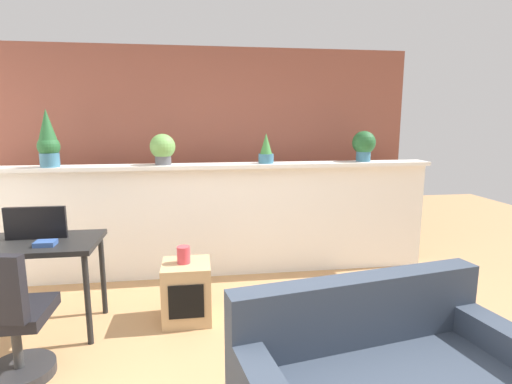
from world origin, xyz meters
TOP-DOWN VIEW (x-y plane):
  - divider_wall at (0.00, 2.00)m, footprint 4.71×0.16m
  - plant_shelf at (0.00, 1.96)m, footprint 4.71×0.29m
  - brick_wall_behind at (0.00, 2.60)m, footprint 4.71×0.10m
  - potted_plant_0 at (-1.60, 1.92)m, footprint 0.21×0.21m
  - potted_plant_1 at (-0.52, 1.97)m, footprint 0.26×0.26m
  - potted_plant_2 at (0.55, 1.96)m, footprint 0.16×0.16m
  - potted_plant_3 at (1.65, 2.00)m, footprint 0.26×0.26m
  - desk at (-1.51, 0.97)m, footprint 1.10×0.60m
  - tv_monitor at (-1.45, 1.05)m, footprint 0.46×0.04m
  - office_chair at (-1.38, 0.31)m, footprint 0.48×0.48m
  - side_cube_shelf at (-0.29, 0.99)m, footprint 0.40×0.41m
  - vase_on_shelf at (-0.31, 1.01)m, footprint 0.11×0.11m
  - book_on_desk at (-1.32, 0.84)m, footprint 0.15×0.12m

SIDE VIEW (x-z plane):
  - side_cube_shelf at x=-0.29m, z-range 0.00..0.50m
  - office_chair at x=-1.38m, z-range -0.07..0.84m
  - vase_on_shelf at x=-0.31m, z-range 0.50..0.64m
  - divider_wall at x=0.00m, z-range 0.00..1.18m
  - desk at x=-1.51m, z-range 0.29..1.04m
  - book_on_desk at x=-1.32m, z-range 0.75..0.79m
  - tv_monitor at x=-1.45m, z-range 0.75..1.01m
  - plant_shelf at x=0.00m, z-range 1.18..1.22m
  - brick_wall_behind at x=0.00m, z-range 0.00..2.50m
  - potted_plant_2 at x=0.55m, z-range 1.20..1.52m
  - potted_plant_1 at x=-0.52m, z-range 1.23..1.55m
  - potted_plant_3 at x=1.65m, z-range 1.24..1.58m
  - potted_plant_0 at x=-1.60m, z-range 1.20..1.76m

